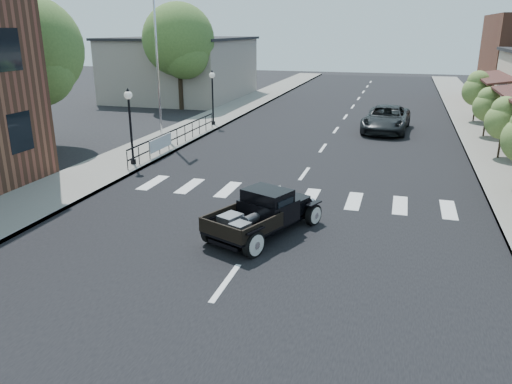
# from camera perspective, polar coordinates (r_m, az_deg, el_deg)

# --- Properties ---
(ground) EXTENTS (120.00, 120.00, 0.00)m
(ground) POSITION_cam_1_polar(r_m,az_deg,el_deg) (14.99, 0.40, -5.12)
(ground) COLOR black
(ground) RESTS_ON ground
(road) EXTENTS (14.00, 80.00, 0.02)m
(road) POSITION_cam_1_polar(r_m,az_deg,el_deg) (29.10, 8.58, 6.26)
(road) COLOR black
(road) RESTS_ON ground
(road_markings) EXTENTS (12.00, 60.00, 0.06)m
(road_markings) POSITION_cam_1_polar(r_m,az_deg,el_deg) (24.28, 6.91, 3.93)
(road_markings) COLOR silver
(road_markings) RESTS_ON ground
(sidewalk_left) EXTENTS (3.00, 80.00, 0.15)m
(sidewalk_left) POSITION_cam_1_polar(r_m,az_deg,el_deg) (31.34, -7.10, 7.30)
(sidewalk_left) COLOR gray
(sidewalk_left) RESTS_ON ground
(sidewalk_right) EXTENTS (3.00, 80.00, 0.15)m
(sidewalk_right) POSITION_cam_1_polar(r_m,az_deg,el_deg) (29.23, 25.36, 4.88)
(sidewalk_right) COLOR gray
(sidewalk_right) RESTS_ON ground
(low_building_left) EXTENTS (10.00, 12.00, 5.00)m
(low_building_left) POSITION_cam_1_polar(r_m,az_deg,el_deg) (45.44, -8.37, 13.69)
(low_building_left) COLOR #A09586
(low_building_left) RESTS_ON ground
(railing) EXTENTS (0.08, 10.00, 1.00)m
(railing) POSITION_cam_1_polar(r_m,az_deg,el_deg) (26.28, -9.02, 6.38)
(railing) COLOR black
(railing) RESTS_ON sidewalk_left
(banner) EXTENTS (0.04, 2.20, 0.60)m
(banner) POSITION_cam_1_polar(r_m,az_deg,el_deg) (24.54, -10.80, 4.97)
(banner) COLOR silver
(banner) RESTS_ON sidewalk_left
(lamp_post_b) EXTENTS (0.36, 0.36, 3.35)m
(lamp_post_b) POSITION_cam_1_polar(r_m,az_deg,el_deg) (22.72, -14.14, 7.24)
(lamp_post_b) COLOR black
(lamp_post_b) RESTS_ON sidewalk_left
(lamp_post_c) EXTENTS (0.36, 0.36, 3.35)m
(lamp_post_c) POSITION_cam_1_polar(r_m,az_deg,el_deg) (31.64, -4.97, 10.68)
(lamp_post_c) COLOR black
(lamp_post_c) RESTS_ON sidewalk_left
(flagpole) EXTENTS (0.12, 0.12, 11.95)m
(flagpole) POSITION_cam_1_polar(r_m,az_deg,el_deg) (28.38, -11.46, 18.26)
(flagpole) COLOR silver
(flagpole) RESTS_ON sidewalk_left
(big_tree_near) EXTENTS (5.14, 5.14, 7.55)m
(big_tree_near) POSITION_cam_1_polar(r_m,az_deg,el_deg) (27.78, -24.10, 12.22)
(big_tree_near) COLOR #44642B
(big_tree_near) RESTS_ON ground
(big_tree_far) EXTENTS (5.31, 5.31, 7.80)m
(big_tree_far) POSITION_cam_1_polar(r_m,az_deg,el_deg) (38.87, -8.75, 15.01)
(big_tree_far) COLOR #44642B
(big_tree_far) RESTS_ON ground
(small_tree_c) EXTENTS (1.65, 1.65, 2.75)m
(small_tree_c) POSITION_cam_1_polar(r_m,az_deg,el_deg) (25.89, 26.31, 6.52)
(small_tree_c) COLOR #5C7937
(small_tree_c) RESTS_ON sidewalk_right
(small_tree_d) EXTENTS (1.58, 1.58, 2.63)m
(small_tree_d) POSITION_cam_1_polar(r_m,az_deg,el_deg) (30.86, 24.84, 8.22)
(small_tree_d) COLOR #5C7937
(small_tree_d) RESTS_ON sidewalk_right
(small_tree_e) EXTENTS (1.87, 1.87, 3.12)m
(small_tree_e) POSITION_cam_1_polar(r_m,az_deg,el_deg) (35.67, 23.87, 9.89)
(small_tree_e) COLOR #5C7937
(small_tree_e) RESTS_ON sidewalk_right
(hotrod_pickup) EXTENTS (3.35, 4.51, 1.42)m
(hotrod_pickup) POSITION_cam_1_polar(r_m,az_deg,el_deg) (14.88, 0.87, -2.36)
(hotrod_pickup) COLOR black
(hotrod_pickup) RESTS_ON ground
(second_car) EXTENTS (2.88, 5.60, 1.51)m
(second_car) POSITION_cam_1_polar(r_m,az_deg,el_deg) (31.21, 14.67, 8.07)
(second_car) COLOR black
(second_car) RESTS_ON ground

